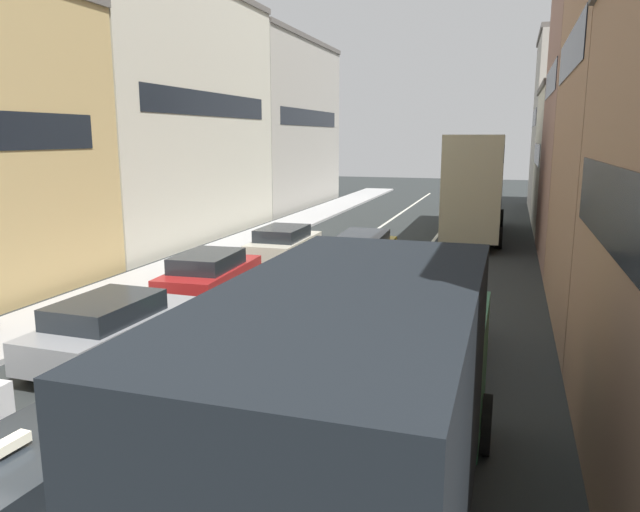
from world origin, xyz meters
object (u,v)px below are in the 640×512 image
Objects in this scene: hatchback_centre_lane_third at (322,285)px; sedan_left_lane_third at (210,274)px; taxi_centre_lane_front at (28,500)px; removalist_box_truck at (367,404)px; sedan_centre_lane_second at (246,344)px; wagon_left_lane_second at (111,327)px; coupe_centre_lane_fourth at (364,250)px; sedan_right_lane_behind_truck at (422,321)px; bus_mid_queue_primary at (476,180)px; sedan_left_lane_fourth at (284,244)px.

sedan_left_lane_third is at bearing 82.58° from hatchback_centre_lane_third.
taxi_centre_lane_front is at bearing -165.88° from sedan_left_lane_third.
hatchback_centre_lane_third is (-3.57, 9.70, -1.18)m from removalist_box_truck.
taxi_centre_lane_front reaches higher than sedan_centre_lane_second.
wagon_left_lane_second and hatchback_centre_lane_third have the same top height.
sedan_centre_lane_second is at bearing 1.70° from taxi_centre_lane_front.
sedan_right_lane_behind_truck is at bearing -160.01° from coupe_centre_lane_fourth.
removalist_box_truck is 24.80m from bus_mid_queue_primary.
wagon_left_lane_second is at bearing 161.12° from bus_mid_queue_primary.
removalist_box_truck reaches higher than sedan_left_lane_fourth.
hatchback_centre_lane_third is 1.02× the size of sedan_left_lane_fourth.
wagon_left_lane_second is at bearing 161.03° from coupe_centre_lane_fourth.
bus_mid_queue_primary reaches higher than sedan_right_lane_behind_truck.
sedan_centre_lane_second is (0.20, 5.69, -0.00)m from taxi_centre_lane_front.
sedan_left_lane_fourth is (0.27, 5.68, 0.00)m from sedan_left_lane_third.
sedan_left_lane_third is at bearing 176.52° from sedan_left_lane_fourth.
wagon_left_lane_second is 1.00× the size of sedan_left_lane_fourth.
sedan_left_lane_third is 16.58m from bus_mid_queue_primary.
coupe_centre_lane_fourth is (-3.66, 15.27, -1.18)m from removalist_box_truck.
hatchback_centre_lane_third is 3.72m from sedan_left_lane_third.
wagon_left_lane_second is 11.19m from coupe_centre_lane_fourth.
hatchback_centre_lane_third is at bearing 20.26° from removalist_box_truck.
sedan_left_lane_fourth is at bearing 14.65° from taxi_centre_lane_front.
wagon_left_lane_second is 1.00× the size of sedan_right_lane_behind_truck.
hatchback_centre_lane_third is 15.58m from bus_mid_queue_primary.
coupe_centre_lane_fourth is (3.25, 10.71, 0.00)m from wagon_left_lane_second.
removalist_box_truck is 15.75m from coupe_centre_lane_fourth.
bus_mid_queue_primary reaches higher than taxi_centre_lane_front.
removalist_box_truck is 1.79× the size of sedan_centre_lane_second.
sedan_left_lane_third is 5.68m from sedan_left_lane_fourth.
taxi_centre_lane_front is 9.03m from sedan_right_lane_behind_truck.
taxi_centre_lane_front reaches higher than sedan_right_lane_behind_truck.
hatchback_centre_lane_third and sedan_right_lane_behind_truck have the same top height.
coupe_centre_lane_fourth is at bearing 159.54° from bus_mid_queue_primary.
removalist_box_truck is 1.78× the size of wagon_left_lane_second.
sedan_centre_lane_second is at bearing 129.13° from sedan_right_lane_behind_truck.
sedan_centre_lane_second is 1.00× the size of sedan_left_lane_fourth.
sedan_centre_lane_second is 6.65m from sedan_left_lane_third.
sedan_right_lane_behind_truck is at bearing -132.90° from hatchback_centre_lane_third.
bus_mid_queue_primary reaches higher than sedan_left_lane_fourth.
sedan_centre_lane_second is 0.98× the size of hatchback_centre_lane_third.
sedan_left_lane_fourth is (-3.44, 5.90, 0.00)m from hatchback_centre_lane_third.
sedan_centre_lane_second is 0.99× the size of coupe_centre_lane_fourth.
sedan_left_lane_third is (-0.38, 5.37, 0.00)m from wagon_left_lane_second.
taxi_centre_lane_front is 1.02× the size of sedan_centre_lane_second.
taxi_centre_lane_front is 0.42× the size of bus_mid_queue_primary.
taxi_centre_lane_front is at bearing 175.09° from hatchback_centre_lane_third.
taxi_centre_lane_front is 26.36m from bus_mid_queue_primary.
sedan_right_lane_behind_truck is (6.57, 2.54, 0.00)m from wagon_left_lane_second.
taxi_centre_lane_front is 1.02× the size of wagon_left_lane_second.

